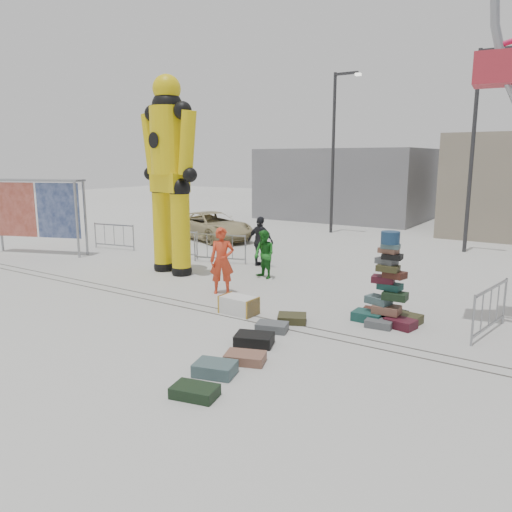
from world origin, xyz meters
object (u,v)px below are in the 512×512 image
Objects in this scene: steamer_trunk at (239,305)px; pedestrian_red at (222,261)px; pedestrian_green at (264,254)px; barricade_dummy_a at (114,236)px; barricade_dummy_b at (176,244)px; suitcase_tower at (388,297)px; barricade_dummy_c at (220,248)px; barricade_wheel_front at (490,310)px; banner_scaffold at (35,198)px; pedestrian_black at (261,241)px; lamp_post_left at (335,145)px; lamp_post_right at (476,142)px; crash_test_dummy at (169,168)px; parked_suv at (212,226)px.

pedestrian_red reaches higher than steamer_trunk.
barricade_dummy_a is at bearing -166.23° from pedestrian_green.
pedestrian_red reaches higher than barricade_dummy_b.
barricade_dummy_c is at bearing 160.17° from suitcase_tower.
barricade_dummy_b is 1.00× the size of barricade_wheel_front.
pedestrian_green is at bearing -11.60° from banner_scaffold.
pedestrian_black reaches higher than pedestrian_green.
suitcase_tower is at bearing 149.23° from pedestrian_black.
banner_scaffold is at bearing -121.87° from lamp_post_left.
pedestrian_green is (-4.58, -8.49, -3.70)m from lamp_post_right.
suitcase_tower is 1.22× the size of pedestrian_black.
lamp_post_right is at bearing -15.95° from lamp_post_left.
suitcase_tower is at bearing 1.10° from crash_test_dummy.
crash_test_dummy reaches higher than barricade_dummy_c.
parked_suv reaches higher than barricade_dummy_b.
lamp_post_left is 11.59m from crash_test_dummy.
barricade_dummy_b reaches higher than steamer_trunk.
pedestrian_green is at bearing -111.13° from parked_suv.
suitcase_tower is at bearing -60.23° from lamp_post_left.
suitcase_tower is 1.09× the size of barricade_dummy_c.
barricade_dummy_c is at bearing 14.22° from pedestrian_black.
barricade_wheel_front is at bearing -20.99° from banner_scaffold.
parked_suv is (-13.25, 6.98, 0.11)m from barricade_wheel_front.
pedestrian_black is at bearing -81.65° from lamp_post_left.
barricade_dummy_a is (-5.75, -9.59, -3.93)m from lamp_post_left.
suitcase_tower is (0.24, -10.66, -3.87)m from lamp_post_right.
crash_test_dummy reaches higher than banner_scaffold.
barricade_wheel_front is (5.48, 1.82, 0.34)m from steamer_trunk.
lamp_post_right is 4.00× the size of barricade_dummy_b.
suitcase_tower is at bearing -104.96° from parked_suv.
barricade_dummy_c is (5.50, 0.22, 0.00)m from barricade_dummy_a.
suitcase_tower is 0.33× the size of crash_test_dummy.
lamp_post_right reaches higher than barricade_dummy_a.
barricade_wheel_front is (11.71, -2.71, 0.00)m from barricade_dummy_b.
pedestrian_red is at bearing -68.47° from barricade_dummy_c.
pedestrian_red is (9.85, -0.70, -1.31)m from banner_scaffold.
lamp_post_left is 11.38m from pedestrian_green.
parked_suv is (-1.54, 4.27, 0.11)m from barricade_dummy_b.
crash_test_dummy is at bearing -31.17° from barricade_dummy_a.
banner_scaffold reaches higher than pedestrian_black.
parked_suv is (-5.18, 3.77, -0.24)m from pedestrian_black.
pedestrian_red is at bearing -31.36° from barricade_dummy_a.
crash_test_dummy is 7.64m from parked_suv.
pedestrian_black is at bearing 72.30° from pedestrian_red.
parked_suv is at bearing 160.08° from pedestrian_green.
steamer_trunk is at bearing -65.08° from barricade_dummy_c.
steamer_trunk is at bearing 118.04° from barricade_wheel_front.
banner_scaffold is 2.08× the size of barricade_dummy_b.
banner_scaffold is at bearing -151.25° from pedestrian_green.
barricade_dummy_c is 1.00× the size of barricade_wheel_front.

